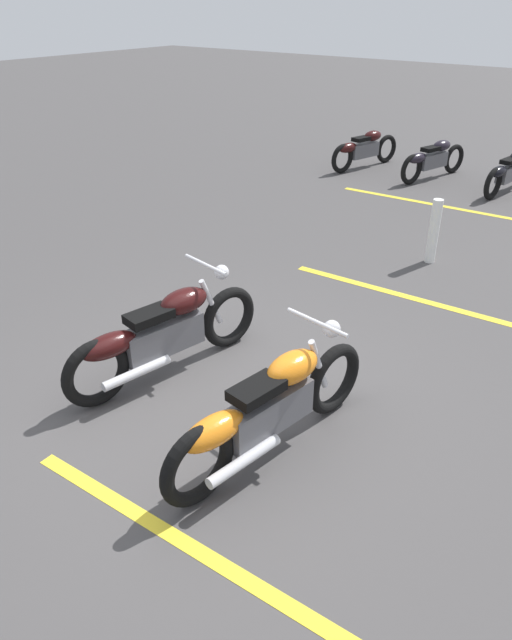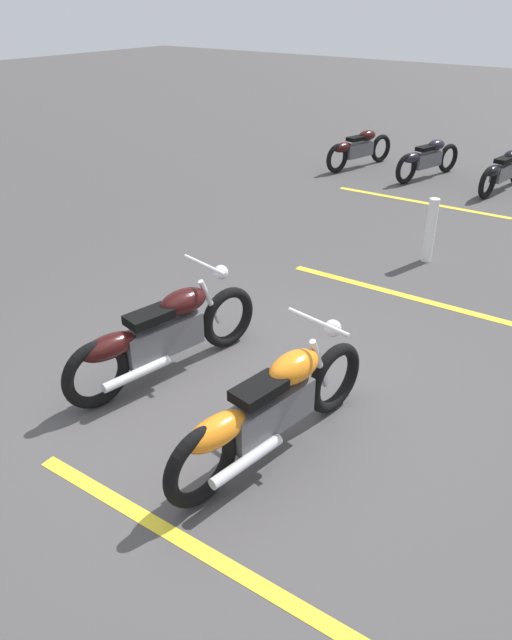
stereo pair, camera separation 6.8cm
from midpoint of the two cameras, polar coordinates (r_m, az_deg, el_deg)
ground_plane at (r=5.54m, az=-3.85°, el=-8.17°), size 60.00×60.00×0.00m
motorcycle_bright_foreground at (r=4.73m, az=0.94°, el=-8.48°), size 2.22×0.62×1.04m
motorcycle_dark_foreground at (r=5.76m, az=-9.37°, el=-1.39°), size 2.21×0.68×1.04m
motorcycle_row_left at (r=12.38m, az=22.54°, el=13.14°), size 1.95×0.38×0.73m
motorcycle_row_center at (r=12.83m, az=15.95°, el=14.72°), size 1.92×0.60×0.74m
motorcycle_row_right at (r=13.36m, az=9.65°, el=15.96°), size 1.97×0.58×0.75m
bollard_post at (r=8.62m, az=16.19°, el=8.26°), size 0.14×0.14×0.90m
parking_stripe_near at (r=4.36m, az=-5.77°, el=-21.22°), size 0.27×3.20×0.01m
parking_stripe_mid at (r=7.65m, az=14.13°, el=2.22°), size 0.27×3.20×0.01m
parking_stripe_far at (r=11.34m, az=15.34°, el=10.88°), size 0.27×3.20×0.01m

